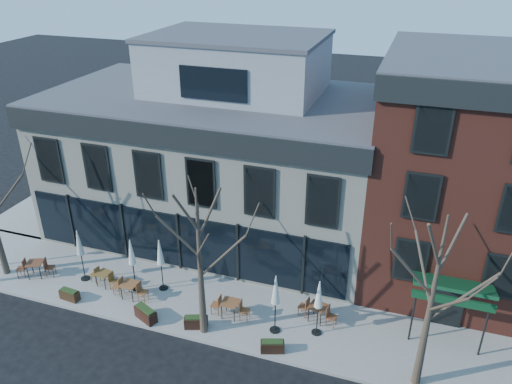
% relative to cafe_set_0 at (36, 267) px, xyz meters
% --- Properties ---
extents(ground, '(120.00, 120.00, 0.00)m').
position_rel_cafe_set_0_xyz_m(ground, '(6.79, 2.93, -0.67)').
color(ground, black).
rests_on(ground, ground).
extents(sidewalk_front, '(33.50, 4.70, 0.15)m').
position_rel_cafe_set_0_xyz_m(sidewalk_front, '(10.04, 0.78, -0.59)').
color(sidewalk_front, gray).
rests_on(sidewalk_front, ground).
extents(sidewalk_side, '(4.50, 12.00, 0.15)m').
position_rel_cafe_set_0_xyz_m(sidewalk_side, '(-4.46, 8.93, -0.59)').
color(sidewalk_side, gray).
rests_on(sidewalk_side, ground).
extents(corner_building, '(18.39, 10.39, 11.10)m').
position_rel_cafe_set_0_xyz_m(corner_building, '(6.86, 8.00, 4.06)').
color(corner_building, silver).
rests_on(corner_building, ground).
extents(red_brick_building, '(8.20, 11.78, 11.18)m').
position_rel_cafe_set_0_xyz_m(red_brick_building, '(19.79, 7.91, 4.97)').
color(red_brick_building, maroon).
rests_on(red_brick_building, ground).
extents(tree_mid, '(3.50, 3.55, 7.04)m').
position_rel_cafe_set_0_xyz_m(tree_mid, '(9.80, -0.97, 3.13)').
color(tree_mid, '#382B21').
rests_on(tree_mid, sidewalk_front).
extents(tree_right, '(3.72, 3.77, 7.48)m').
position_rel_cafe_set_0_xyz_m(tree_right, '(18.80, -0.97, 3.35)').
color(tree_right, '#382B21').
rests_on(tree_right, sidewalk_front).
extents(cafe_set_0, '(1.95, 1.17, 1.01)m').
position_rel_cafe_set_0_xyz_m(cafe_set_0, '(0.00, 0.00, 0.00)').
color(cafe_set_0, brown).
rests_on(cafe_set_0, sidewalk_front).
extents(cafe_set_1, '(1.74, 0.78, 0.89)m').
position_rel_cafe_set_0_xyz_m(cafe_set_1, '(3.76, 0.47, -0.06)').
color(cafe_set_1, brown).
rests_on(cafe_set_1, sidewalk_front).
extents(cafe_set_2, '(1.86, 0.76, 0.98)m').
position_rel_cafe_set_0_xyz_m(cafe_set_2, '(5.49, 0.05, -0.02)').
color(cafe_set_2, brown).
rests_on(cafe_set_2, sidewalk_front).
extents(cafe_set_3, '(1.87, 0.76, 0.98)m').
position_rel_cafe_set_0_xyz_m(cafe_set_3, '(10.54, 0.31, -0.01)').
color(cafe_set_3, brown).
rests_on(cafe_set_3, sidewalk_front).
extents(cafe_set_5, '(1.90, 0.88, 0.98)m').
position_rel_cafe_set_0_xyz_m(cafe_set_5, '(14.36, 1.32, -0.02)').
color(cafe_set_5, brown).
rests_on(cafe_set_5, sidewalk_front).
extents(umbrella_0, '(0.46, 0.46, 2.87)m').
position_rel_cafe_set_0_xyz_m(umbrella_0, '(2.50, 0.57, 1.51)').
color(umbrella_0, black).
rests_on(umbrella_0, sidewalk_front).
extents(umbrella_1, '(0.45, 0.45, 2.82)m').
position_rel_cafe_set_0_xyz_m(umbrella_1, '(5.35, 0.72, 1.48)').
color(umbrella_1, black).
rests_on(umbrella_1, sidewalk_front).
extents(umbrella_2, '(0.45, 0.45, 2.82)m').
position_rel_cafe_set_0_xyz_m(umbrella_2, '(6.65, 1.15, 1.47)').
color(umbrella_2, black).
rests_on(umbrella_2, sidewalk_front).
extents(umbrella_3, '(0.47, 0.47, 2.95)m').
position_rel_cafe_set_0_xyz_m(umbrella_3, '(12.75, 0.05, 1.57)').
color(umbrella_3, black).
rests_on(umbrella_3, sidewalk_front).
extents(umbrella_4, '(0.45, 0.45, 2.79)m').
position_rel_cafe_set_0_xyz_m(umbrella_4, '(14.52, 0.49, 1.45)').
color(umbrella_4, black).
rests_on(umbrella_4, sidewalk_front).
extents(planter_0, '(1.00, 0.47, 0.54)m').
position_rel_cafe_set_0_xyz_m(planter_0, '(2.80, -1.03, -0.25)').
color(planter_0, '#332011').
rests_on(planter_0, sidewalk_front).
extents(planter_1, '(1.23, 0.88, 0.64)m').
position_rel_cafe_set_0_xyz_m(planter_1, '(6.99, -1.12, -0.20)').
color(planter_1, black).
rests_on(planter_1, sidewalk_front).
extents(planter_2, '(1.11, 0.74, 0.58)m').
position_rel_cafe_set_0_xyz_m(planter_2, '(9.37, -0.86, -0.23)').
color(planter_2, black).
rests_on(planter_2, sidewalk_front).
extents(planter_3, '(1.07, 0.69, 0.56)m').
position_rel_cafe_set_0_xyz_m(planter_3, '(13.01, -1.18, -0.24)').
color(planter_3, black).
rests_on(planter_3, sidewalk_front).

